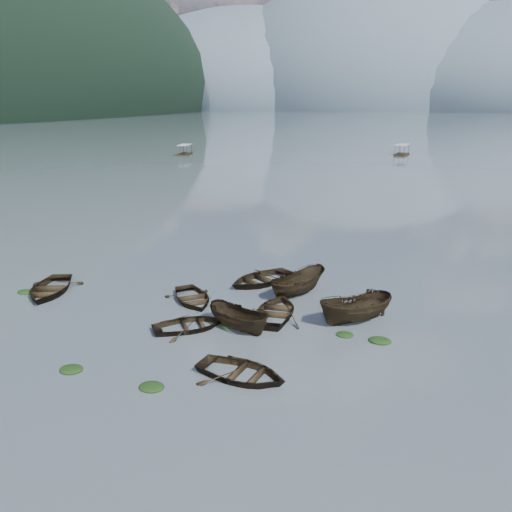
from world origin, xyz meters
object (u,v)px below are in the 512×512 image
(pontoon_left, at_px, (185,155))
(pontoon_centre, at_px, (401,155))
(rowboat_3, at_px, (276,315))
(rowboat_0, at_px, (50,293))

(pontoon_left, distance_m, pontoon_centre, 50.97)
(rowboat_3, relative_size, pontoon_centre, 0.74)
(rowboat_3, relative_size, pontoon_left, 0.76)
(pontoon_centre, bearing_deg, rowboat_0, -91.57)
(rowboat_3, bearing_deg, pontoon_left, -65.73)
(rowboat_0, bearing_deg, pontoon_left, 90.05)
(rowboat_0, relative_size, pontoon_left, 0.83)
(rowboat_0, xyz_separation_m, pontoon_left, (-27.53, 84.80, 0.00))
(rowboat_3, height_order, pontoon_left, pontoon_left)
(pontoon_left, bearing_deg, rowboat_0, -82.17)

